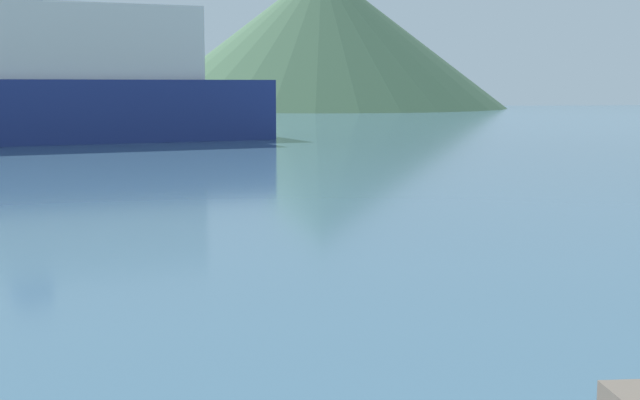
# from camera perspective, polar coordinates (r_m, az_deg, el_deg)

# --- Properties ---
(ferry_distant) EXTENTS (26.24, 14.94, 8.58)m
(ferry_distant) POSITION_cam_1_polar(r_m,az_deg,el_deg) (49.41, -18.42, 7.18)
(ferry_distant) COLOR navy
(ferry_distant) RESTS_ON ground_plane
(hill_central) EXTENTS (46.64, 46.64, 17.68)m
(hill_central) POSITION_cam_1_polar(r_m,az_deg,el_deg) (114.82, 0.12, 10.35)
(hill_central) COLOR #38563D
(hill_central) RESTS_ON ground_plane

